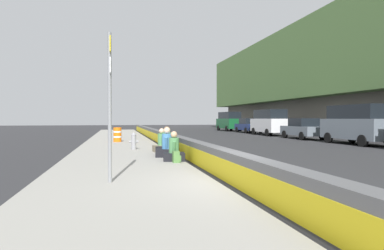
% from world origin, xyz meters
% --- Properties ---
extents(ground_plane, '(160.00, 160.00, 0.00)m').
position_xyz_m(ground_plane, '(0.00, 0.00, 0.00)').
color(ground_plane, '#2B2B2D').
rests_on(ground_plane, ground).
extents(sidewalk_strip, '(80.00, 4.40, 0.14)m').
position_xyz_m(sidewalk_strip, '(0.00, 2.65, 0.07)').
color(sidewalk_strip, gray).
rests_on(sidewalk_strip, ground_plane).
extents(jersey_barrier, '(76.00, 0.45, 0.85)m').
position_xyz_m(jersey_barrier, '(0.00, 0.00, 0.42)').
color(jersey_barrier, '#545456').
rests_on(jersey_barrier, ground_plane).
extents(route_sign_post, '(0.44, 0.09, 3.60)m').
position_xyz_m(route_sign_post, '(0.68, 3.00, 2.21)').
color(route_sign_post, gray).
rests_on(route_sign_post, sidewalk_strip).
extents(fire_hydrant, '(0.26, 0.46, 0.88)m').
position_xyz_m(fire_hydrant, '(9.25, 2.01, 0.59)').
color(fire_hydrant, gray).
rests_on(fire_hydrant, sidewalk_strip).
extents(seated_person_foreground, '(0.75, 0.85, 1.08)m').
position_xyz_m(seated_person_foreground, '(4.44, 0.80, 0.48)').
color(seated_person_foreground, black).
rests_on(seated_person_foreground, sidewalk_strip).
extents(seated_person_middle, '(0.91, 1.00, 1.19)m').
position_xyz_m(seated_person_middle, '(5.76, 0.86, 0.51)').
color(seated_person_middle, black).
rests_on(seated_person_middle, sidewalk_strip).
extents(seated_person_rear, '(0.80, 0.92, 1.21)m').
position_xyz_m(seated_person_rear, '(6.67, 0.73, 0.52)').
color(seated_person_rear, black).
rests_on(seated_person_rear, sidewalk_strip).
extents(seated_person_far, '(0.72, 0.83, 1.09)m').
position_xyz_m(seated_person_far, '(7.89, 0.79, 0.48)').
color(seated_person_far, '#706651').
rests_on(seated_person_far, sidewalk_strip).
extents(backpack, '(0.32, 0.28, 0.40)m').
position_xyz_m(backpack, '(3.94, 0.81, 0.33)').
color(backpack, '#4C7A3D').
rests_on(backpack, sidewalk_strip).
extents(construction_barrel, '(0.54, 0.54, 0.95)m').
position_xyz_m(construction_barrel, '(15.08, 2.77, 0.62)').
color(construction_barrel, orange).
rests_on(construction_barrel, sidewalk_strip).
extents(parked_car_third, '(5.11, 2.12, 2.56)m').
position_xyz_m(parked_car_third, '(11.11, -12.32, 1.35)').
color(parked_car_third, slate).
rests_on(parked_car_third, ground_plane).
extents(parked_car_fourth, '(4.55, 2.04, 1.71)m').
position_xyz_m(parked_car_fourth, '(17.13, -12.05, 0.86)').
color(parked_car_fourth, slate).
rests_on(parked_car_fourth, ground_plane).
extents(parked_car_midline, '(5.12, 2.15, 2.56)m').
position_xyz_m(parked_car_midline, '(23.32, -12.05, 1.35)').
color(parked_car_midline, silver).
rests_on(parked_car_midline, ground_plane).
extents(parked_car_far, '(4.51, 1.97, 1.71)m').
position_xyz_m(parked_car_far, '(29.43, -12.35, 0.86)').
color(parked_car_far, navy).
rests_on(parked_car_far, ground_plane).
extents(parked_car_farther, '(5.16, 2.23, 2.56)m').
position_xyz_m(parked_car_farther, '(35.66, -12.10, 1.35)').
color(parked_car_farther, '#145128').
rests_on(parked_car_farther, ground_plane).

